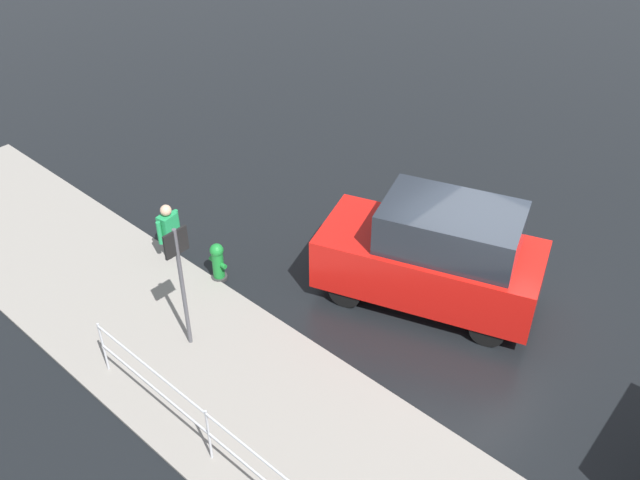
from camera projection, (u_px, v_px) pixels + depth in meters
ground_plane at (477, 311)px, 12.87m from camera, size 60.00×60.00×0.00m
kerb_strip at (322, 454)px, 10.35m from camera, size 24.00×3.20×0.04m
moving_hatchback at (434, 255)px, 12.52m from camera, size 4.24×2.90×2.06m
fire_hydrant at (218, 262)px, 13.37m from camera, size 0.42×0.31×0.80m
pedestrian at (169, 229)px, 13.75m from camera, size 0.29×0.56×1.22m
sign_post at (180, 272)px, 11.27m from camera, size 0.07×0.44×2.40m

